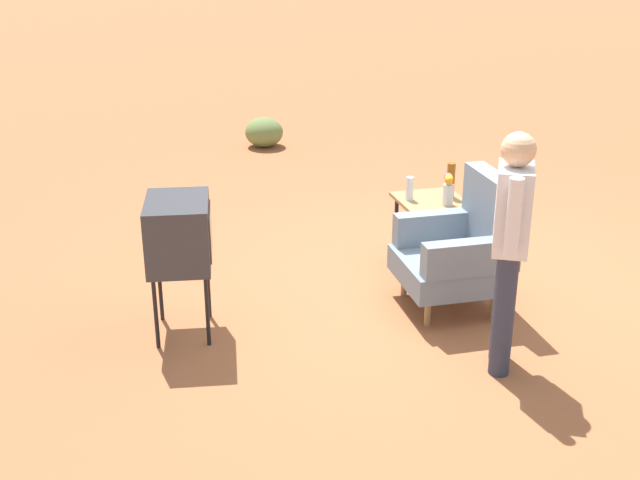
# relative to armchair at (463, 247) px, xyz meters

# --- Properties ---
(ground_plane) EXTENTS (60.00, 60.00, 0.00)m
(ground_plane) POSITION_rel_armchair_xyz_m (-0.28, -0.06, -0.50)
(ground_plane) COLOR #A05B38
(armchair) EXTENTS (0.79, 0.80, 1.06)m
(armchair) POSITION_rel_armchair_xyz_m (0.00, 0.00, 0.00)
(armchair) COLOR #937047
(armchair) RESTS_ON ground
(side_table) EXTENTS (0.56, 0.56, 0.64)m
(side_table) POSITION_rel_armchair_xyz_m (-0.75, 0.04, 0.04)
(side_table) COLOR black
(side_table) RESTS_ON ground
(tv_on_stand) EXTENTS (0.66, 0.52, 1.03)m
(tv_on_stand) POSITION_rel_armchair_xyz_m (-0.12, -2.14, 0.28)
(tv_on_stand) COLOR black
(tv_on_stand) RESTS_ON ground
(person_standing) EXTENTS (0.52, 0.36, 1.64)m
(person_standing) POSITION_rel_armchair_xyz_m (0.92, -0.12, 0.44)
(person_standing) COLOR #2D3347
(person_standing) RESTS_ON ground
(bottle_tall_amber) EXTENTS (0.07, 0.07, 0.30)m
(bottle_tall_amber) POSITION_rel_armchair_xyz_m (-0.77, 0.22, 0.29)
(bottle_tall_amber) COLOR brown
(bottle_tall_amber) RESTS_ON side_table
(bottle_short_clear) EXTENTS (0.06, 0.06, 0.20)m
(bottle_short_clear) POSITION_rel_armchair_xyz_m (-0.79, -0.15, 0.24)
(bottle_short_clear) COLOR silver
(bottle_short_clear) RESTS_ON side_table
(flower_vase) EXTENTS (0.14, 0.10, 0.27)m
(flower_vase) POSITION_rel_armchair_xyz_m (-0.58, 0.11, 0.28)
(flower_vase) COLOR silver
(flower_vase) RESTS_ON side_table
(shrub_far) EXTENTS (0.51, 0.51, 0.39)m
(shrub_far) POSITION_rel_armchair_xyz_m (-5.08, -0.56, -0.30)
(shrub_far) COLOR olive
(shrub_far) RESTS_ON ground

